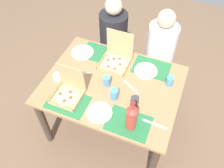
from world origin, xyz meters
TOP-DOWN VIEW (x-y plane):
  - ground_plane at (0.00, 0.00)m, footprint 6.00×6.00m
  - dining_table at (0.00, 0.00)m, footprint 1.26×0.98m
  - placemat_near_left at (-0.28, -0.34)m, footprint 0.36×0.26m
  - placemat_near_right at (0.28, -0.34)m, footprint 0.36×0.26m
  - placemat_far_left at (-0.28, 0.34)m, footprint 0.36×0.26m
  - placemat_far_right at (0.28, 0.34)m, footprint 0.36×0.26m
  - pizza_box_edge_far at (-0.07, 0.28)m, footprint 0.28×0.28m
  - pizza_box_corner_left at (-0.31, -0.27)m, footprint 0.25×0.26m
  - plate_near_right at (-0.44, 0.28)m, footprint 0.23×0.23m
  - plate_far_left at (0.25, 0.27)m, footprint 0.22×0.22m
  - plate_near_left at (0.02, -0.34)m, footprint 0.22×0.22m
  - soda_bottle at (0.31, -0.36)m, footprint 0.09×0.09m
  - cup_clear_left at (0.49, 0.20)m, footprint 0.07×0.07m
  - cup_dark at (0.08, -0.14)m, footprint 0.07×0.07m
  - cup_spare at (-0.04, -0.02)m, footprint 0.07×0.07m
  - cup_red at (0.27, -0.14)m, footprint 0.07×0.07m
  - condiment_bowl at (-0.50, -0.12)m, footprint 0.09×0.09m
  - knife_by_far_left at (0.48, -0.27)m, footprint 0.21×0.03m
  - fork_by_far_right at (0.18, 0.03)m, footprint 0.17×0.11m
  - knife_by_near_left at (-0.35, 0.01)m, footprint 0.20×0.09m
  - diner_left_seat at (-0.28, 0.75)m, footprint 0.32×0.32m
  - diner_right_seat at (0.28, 0.75)m, footprint 0.32×0.32m

SIDE VIEW (x-z plane):
  - ground_plane at x=0.00m, z-range 0.00..0.00m
  - diner_right_seat at x=0.28m, z-range -0.06..1.08m
  - diner_left_seat at x=-0.28m, z-range -0.06..1.08m
  - dining_table at x=0.00m, z-range 0.25..0.98m
  - placemat_near_left at x=-0.28m, z-range 0.73..0.73m
  - placemat_near_right at x=0.28m, z-range 0.73..0.73m
  - placemat_far_left at x=-0.28m, z-range 0.73..0.73m
  - placemat_far_right at x=0.28m, z-range 0.73..0.73m
  - knife_by_far_left at x=0.48m, z-range 0.73..0.74m
  - fork_by_far_right at x=0.18m, z-range 0.73..0.74m
  - knife_by_near_left at x=-0.35m, z-range 0.73..0.74m
  - plate_far_left at x=0.25m, z-range 0.73..0.75m
  - plate_near_right at x=-0.44m, z-range 0.73..0.76m
  - plate_near_left at x=0.02m, z-range 0.73..0.76m
  - condiment_bowl at x=-0.50m, z-range 0.73..0.77m
  - pizza_box_corner_left at x=-0.31m, z-range 0.63..0.92m
  - cup_clear_left at x=0.49m, z-range 0.73..0.82m
  - cup_red at x=0.27m, z-range 0.73..0.83m
  - pizza_box_edge_far at x=-0.07m, z-range 0.63..0.94m
  - cup_spare at x=-0.04m, z-range 0.73..0.84m
  - cup_dark at x=0.08m, z-range 0.73..0.84m
  - soda_bottle at x=0.31m, z-range 0.70..1.03m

